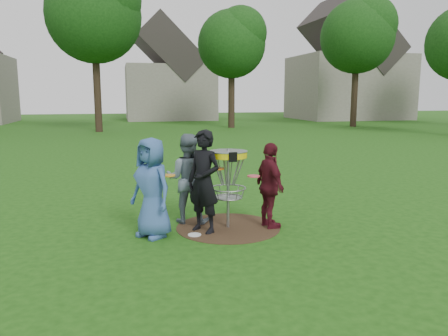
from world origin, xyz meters
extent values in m
plane|color=#19470F|center=(0.00, 0.00, 0.00)|extent=(100.00, 100.00, 0.00)
cylinder|color=#47331E|center=(0.00, 0.00, 0.00)|extent=(1.80, 1.80, 0.01)
imported|color=#365A96|center=(-1.31, -0.18, 0.81)|extent=(0.89, 0.94, 1.61)
imported|color=black|center=(-0.45, -0.13, 0.86)|extent=(0.72, 0.75, 1.72)
imported|color=slate|center=(-0.63, 0.50, 0.80)|extent=(0.93, 0.83, 1.61)
imported|color=#4F121C|center=(0.70, -0.16, 0.74)|extent=(0.47, 0.91, 1.48)
cylinder|color=white|center=(-0.64, -0.30, 0.01)|extent=(0.22, 0.22, 0.02)
cylinder|color=#9EA0A5|center=(0.00, 0.00, 0.69)|extent=(0.05, 0.05, 1.38)
cylinder|color=#D7CA0B|center=(0.00, 0.00, 1.28)|extent=(0.64, 0.64, 0.10)
cylinder|color=#9EA0A5|center=(0.00, 0.00, 1.34)|extent=(0.66, 0.66, 0.01)
cube|color=black|center=(0.00, -0.33, 1.28)|extent=(0.14, 0.02, 0.16)
torus|color=#9EA0A5|center=(0.00, 0.00, 0.70)|extent=(0.62, 0.62, 0.02)
torus|color=#9EA0A5|center=(0.00, 0.00, 0.54)|extent=(0.50, 0.50, 0.02)
cylinder|color=#9EA0A5|center=(0.00, 0.00, 0.53)|extent=(0.44, 0.44, 0.01)
cylinder|color=orange|center=(-1.03, -0.14, 0.99)|extent=(0.22, 0.22, 0.02)
cylinder|color=orange|center=(-0.18, -0.05, 1.05)|extent=(0.22, 0.22, 0.02)
cylinder|color=#DC3AA8|center=(-0.41, 0.32, 0.98)|extent=(0.22, 0.22, 0.02)
cylinder|color=#FF435A|center=(0.43, -0.10, 0.91)|extent=(0.22, 0.22, 0.02)
cylinder|color=#38281C|center=(-3.00, 21.50, 2.31)|extent=(0.46, 0.46, 4.62)
sphere|color=#164211|center=(-3.00, 21.50, 7.04)|extent=(5.72, 5.72, 5.72)
cylinder|color=#38281C|center=(6.00, 23.00, 1.89)|extent=(0.46, 0.46, 3.78)
sphere|color=#164211|center=(6.00, 23.00, 5.76)|extent=(4.68, 4.68, 4.68)
cylinder|color=#38281C|center=(15.00, 22.00, 2.10)|extent=(0.46, 0.46, 4.20)
sphere|color=#164211|center=(15.00, 22.00, 6.40)|extent=(5.20, 5.20, 5.20)
cube|color=gray|center=(3.00, 35.00, 2.50)|extent=(8.00, 7.00, 5.00)
cube|color=#2D2826|center=(3.00, 35.00, 6.44)|extent=(6.11, 7.14, 6.11)
cube|color=gray|center=(20.00, 32.00, 3.00)|extent=(10.00, 8.00, 6.00)
cube|color=#2D2826|center=(20.00, 32.00, 7.80)|extent=(7.64, 8.16, 7.64)
camera|label=1|loc=(-1.78, -7.09, 2.27)|focal=35.00mm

